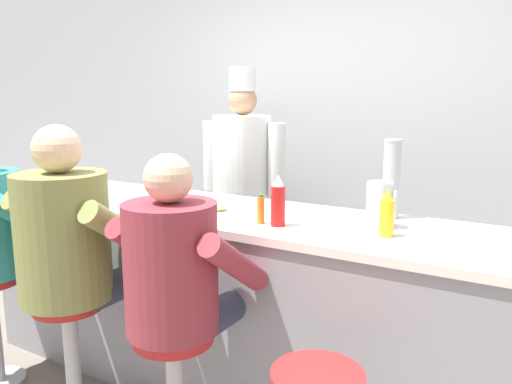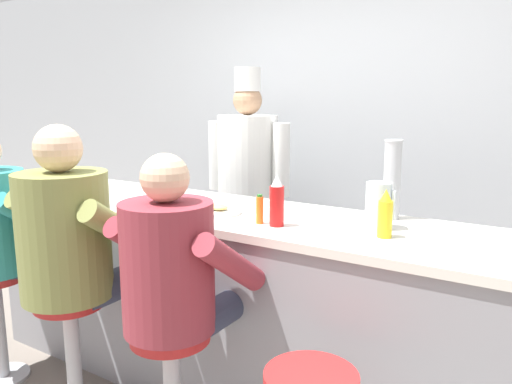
% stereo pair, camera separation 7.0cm
% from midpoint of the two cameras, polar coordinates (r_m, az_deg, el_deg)
% --- Properties ---
extents(wall_back, '(10.00, 0.06, 2.70)m').
position_cam_midpoint_polar(wall_back, '(3.98, 8.62, 7.20)').
color(wall_back, '#B2B7BC').
rests_on(wall_back, ground_plane).
extents(diner_counter, '(3.04, 0.72, 1.00)m').
position_cam_midpoint_polar(diner_counter, '(2.80, -4.44, -12.04)').
color(diner_counter, gray).
rests_on(diner_counter, ground_plane).
extents(ketchup_bottle_red, '(0.07, 0.07, 0.24)m').
position_cam_midpoint_polar(ketchup_bottle_red, '(2.27, 1.66, -1.16)').
color(ketchup_bottle_red, red).
rests_on(ketchup_bottle_red, diner_counter).
extents(mustard_bottle_yellow, '(0.06, 0.06, 0.21)m').
position_cam_midpoint_polar(mustard_bottle_yellow, '(2.17, 13.84, -2.49)').
color(mustard_bottle_yellow, yellow).
rests_on(mustard_bottle_yellow, diner_counter).
extents(hot_sauce_bottle_orange, '(0.04, 0.04, 0.14)m').
position_cam_midpoint_polar(hot_sauce_bottle_orange, '(2.32, -0.32, -2.03)').
color(hot_sauce_bottle_orange, orange).
rests_on(hot_sauce_bottle_orange, diner_counter).
extents(water_pitcher_clear, '(0.13, 0.12, 0.21)m').
position_cam_midpoint_polar(water_pitcher_clear, '(2.30, 13.06, -1.44)').
color(water_pitcher_clear, silver).
rests_on(water_pitcher_clear, diner_counter).
extents(breakfast_plate, '(0.24, 0.24, 0.05)m').
position_cam_midpoint_polar(breakfast_plate, '(2.54, -5.17, -2.18)').
color(breakfast_plate, white).
rests_on(breakfast_plate, diner_counter).
extents(cereal_bowl, '(0.16, 0.16, 0.06)m').
position_cam_midpoint_polar(cereal_bowl, '(3.50, -20.35, 1.00)').
color(cereal_bowl, '#B24C47').
rests_on(cereal_bowl, diner_counter).
extents(coffee_mug_white, '(0.12, 0.08, 0.10)m').
position_cam_midpoint_polar(coffee_mug_white, '(3.07, -12.34, 0.50)').
color(coffee_mug_white, white).
rests_on(coffee_mug_white, diner_counter).
extents(cup_stack_steel, '(0.09, 0.09, 0.38)m').
position_cam_midpoint_polar(cup_stack_steel, '(2.49, 14.44, 1.46)').
color(cup_stack_steel, '#B7BABF').
rests_on(cup_stack_steel, diner_counter).
extents(diner_seated_olive, '(0.65, 0.64, 1.47)m').
position_cam_midpoint_polar(diner_seated_olive, '(2.55, -21.18, -5.53)').
color(diner_seated_olive, '#B2B5BA').
rests_on(diner_seated_olive, ground_plane).
extents(diner_seated_maroon, '(0.58, 0.57, 1.37)m').
position_cam_midpoint_polar(diner_seated_maroon, '(2.10, -10.02, -9.57)').
color(diner_seated_maroon, '#B2B5BA').
rests_on(diner_seated_maroon, ground_plane).
extents(cook_in_whites_near, '(0.70, 0.45, 1.80)m').
position_cam_midpoint_polar(cook_in_whites_near, '(3.78, -2.05, 1.66)').
color(cook_in_whites_near, '#232328').
rests_on(cook_in_whites_near, ground_plane).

